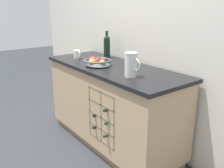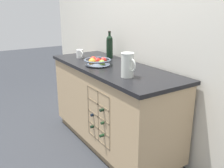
{
  "view_description": "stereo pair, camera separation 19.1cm",
  "coord_description": "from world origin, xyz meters",
  "px_view_note": "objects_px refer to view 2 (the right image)",
  "views": [
    {
      "loc": [
        1.99,
        -1.51,
        1.49
      ],
      "look_at": [
        0.0,
        0.0,
        0.7
      ],
      "focal_mm": 40.0,
      "sensor_mm": 36.0,
      "label": 1
    },
    {
      "loc": [
        2.1,
        -1.36,
        1.49
      ],
      "look_at": [
        0.0,
        0.0,
        0.7
      ],
      "focal_mm": 40.0,
      "sensor_mm": 36.0,
      "label": 2
    }
  ],
  "objects_px": {
    "white_pitcher": "(128,65)",
    "standing_wine_bottle": "(110,46)",
    "ceramic_mug": "(80,54)",
    "fruit_bowl": "(97,61)"
  },
  "relations": [
    {
      "from": "white_pitcher",
      "to": "standing_wine_bottle",
      "type": "height_order",
      "value": "standing_wine_bottle"
    },
    {
      "from": "ceramic_mug",
      "to": "white_pitcher",
      "type": "bearing_deg",
      "value": -1.14
    },
    {
      "from": "white_pitcher",
      "to": "standing_wine_bottle",
      "type": "distance_m",
      "value": 0.84
    },
    {
      "from": "ceramic_mug",
      "to": "standing_wine_bottle",
      "type": "relative_size",
      "value": 0.38
    },
    {
      "from": "fruit_bowl",
      "to": "ceramic_mug",
      "type": "bearing_deg",
      "value": 177.24
    },
    {
      "from": "ceramic_mug",
      "to": "standing_wine_bottle",
      "type": "height_order",
      "value": "standing_wine_bottle"
    },
    {
      "from": "white_pitcher",
      "to": "standing_wine_bottle",
      "type": "xyz_separation_m",
      "value": [
        -0.78,
        0.31,
        0.03
      ]
    },
    {
      "from": "standing_wine_bottle",
      "to": "white_pitcher",
      "type": "bearing_deg",
      "value": -21.8
    },
    {
      "from": "white_pitcher",
      "to": "ceramic_mug",
      "type": "distance_m",
      "value": 0.97
    },
    {
      "from": "fruit_bowl",
      "to": "standing_wine_bottle",
      "type": "xyz_separation_m",
      "value": [
        -0.26,
        0.31,
        0.1
      ]
    }
  ]
}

